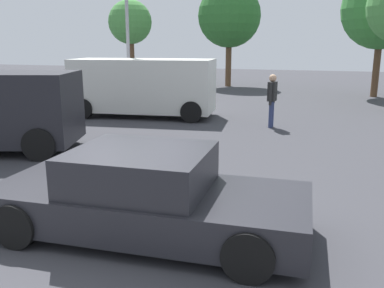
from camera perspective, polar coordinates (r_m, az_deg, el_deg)
name	(u,v)px	position (r m, az deg, el deg)	size (l,w,h in m)	color
ground_plane	(121,235)	(6.33, -9.67, -12.20)	(80.00, 80.00, 0.00)	#38383D
sedan_foreground	(146,196)	(6.12, -6.28, -7.08)	(4.66, 2.18, 1.27)	#232328
van_white	(143,86)	(16.03, -6.69, 7.91)	(5.49, 2.78, 2.16)	silver
pedestrian	(272,96)	(14.02, 10.88, 6.47)	(0.27, 0.57, 1.75)	navy
tree_back_center	(229,16)	(27.47, 5.13, 17.02)	(3.94, 3.94, 6.38)	brown
tree_back_right	(130,23)	(27.00, -8.44, 16.03)	(2.67, 2.67, 5.33)	brown
tree_far_right	(382,9)	(23.88, 24.54, 16.38)	(3.98, 3.98, 6.38)	brown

